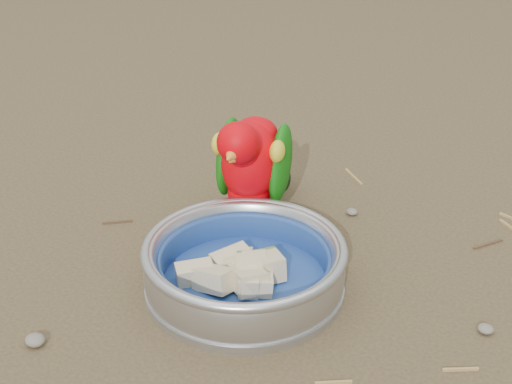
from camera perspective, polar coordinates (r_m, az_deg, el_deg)
The scene contains 6 objects.
ground at distance 0.91m, azimuth -5.77°, elevation -7.20°, with size 60.00×60.00×0.00m, color #4E3E29.
food_bowl at distance 0.90m, azimuth -0.83°, elevation -6.77°, with size 0.23×0.23×0.02m, color #B2B2BA.
bowl_wall at distance 0.88m, azimuth -0.84°, elevation -5.18°, with size 0.23×0.23×0.04m, color #B2B2BA, non-canonical shape.
fruit_wedges at distance 0.89m, azimuth -0.84°, elevation -5.56°, with size 0.14×0.14×0.03m, color beige, non-canonical shape.
lory_parrot at distance 0.99m, azimuth -0.37°, elevation 1.51°, with size 0.09×0.20×0.16m, color #D10008, non-canonical shape.
ground_debris at distance 0.93m, azimuth -4.89°, elevation -5.87°, with size 0.90×0.80×0.01m, color #A28047, non-canonical shape.
Camera 1 is at (0.43, -0.60, 0.52)m, focal length 55.00 mm.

